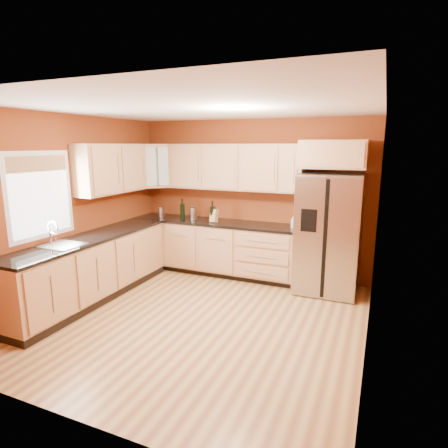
{
  "coord_description": "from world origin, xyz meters",
  "views": [
    {
      "loc": [
        2.04,
        -3.95,
        2.18
      ],
      "look_at": [
        -0.03,
        0.9,
        1.07
      ],
      "focal_mm": 30.0,
      "sensor_mm": 36.0,
      "label": 1
    }
  ],
  "objects_px": {
    "refrigerator": "(328,234)",
    "soap_dispenser": "(293,222)",
    "canister_left": "(193,213)",
    "wine_bottle_a": "(212,211)",
    "knife_block": "(214,216)"
  },
  "relations": [
    {
      "from": "refrigerator",
      "to": "soap_dispenser",
      "type": "distance_m",
      "value": 0.57
    },
    {
      "from": "canister_left",
      "to": "wine_bottle_a",
      "type": "relative_size",
      "value": 0.58
    },
    {
      "from": "refrigerator",
      "to": "soap_dispenser",
      "type": "relative_size",
      "value": 9.95
    },
    {
      "from": "refrigerator",
      "to": "canister_left",
      "type": "distance_m",
      "value": 2.3
    },
    {
      "from": "wine_bottle_a",
      "to": "canister_left",
      "type": "bearing_deg",
      "value": 167.21
    },
    {
      "from": "refrigerator",
      "to": "knife_block",
      "type": "xyz_separation_m",
      "value": [
        -1.86,
        -0.01,
        0.14
      ]
    },
    {
      "from": "knife_block",
      "to": "wine_bottle_a",
      "type": "bearing_deg",
      "value": -160.11
    },
    {
      "from": "canister_left",
      "to": "soap_dispenser",
      "type": "distance_m",
      "value": 1.75
    },
    {
      "from": "canister_left",
      "to": "knife_block",
      "type": "height_order",
      "value": "knife_block"
    },
    {
      "from": "soap_dispenser",
      "to": "refrigerator",
      "type": "bearing_deg",
      "value": -5.31
    },
    {
      "from": "refrigerator",
      "to": "wine_bottle_a",
      "type": "xyz_separation_m",
      "value": [
        -1.89,
        -0.01,
        0.21
      ]
    },
    {
      "from": "knife_block",
      "to": "canister_left",
      "type": "bearing_deg",
      "value": 177.04
    },
    {
      "from": "refrigerator",
      "to": "knife_block",
      "type": "height_order",
      "value": "refrigerator"
    },
    {
      "from": "refrigerator",
      "to": "wine_bottle_a",
      "type": "relative_size",
      "value": 4.99
    },
    {
      "from": "knife_block",
      "to": "soap_dispenser",
      "type": "relative_size",
      "value": 1.22
    }
  ]
}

